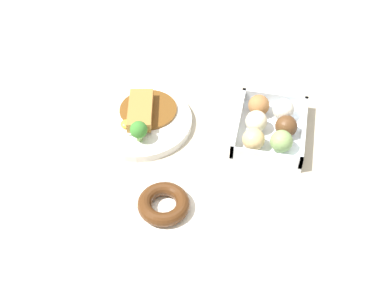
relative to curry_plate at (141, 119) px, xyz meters
name	(u,v)px	position (x,y,z in m)	size (l,w,h in m)	color
ground_plane	(210,138)	(-0.01, -0.17, -0.02)	(1.60, 1.60, 0.00)	#B2A893
curry_plate	(141,119)	(0.00, 0.00, 0.00)	(0.24, 0.24, 0.07)	white
donut_box	(270,127)	(0.03, -0.30, 0.01)	(0.20, 0.15, 0.06)	silver
chocolate_ring_donut	(164,204)	(-0.23, -0.11, 0.00)	(0.14, 0.14, 0.03)	white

